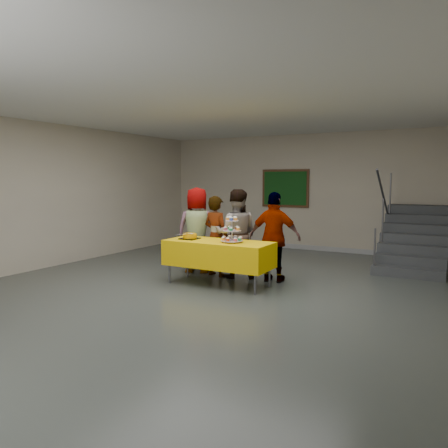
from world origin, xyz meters
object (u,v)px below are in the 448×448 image
object	(u,v)px
schoolchild_b	(216,236)
schoolchild_d	(275,237)
bake_table	(218,253)
noticeboard	(285,188)
bear_cake	(190,236)
schoolchild_a	(197,230)
schoolchild_c	(236,234)
staircase	(416,242)
cupcake_stand	(232,232)

from	to	relation	value
schoolchild_b	schoolchild_d	size ratio (longest dim) A/B	0.94
bake_table	noticeboard	xyz separation A→B (m)	(-0.50, 4.44, 1.04)
bear_cake	noticeboard	world-z (taller)	noticeboard
bear_cake	schoolchild_b	distance (m)	0.66
bake_table	schoolchild_a	size ratio (longest dim) A/B	1.12
schoolchild_b	noticeboard	distance (m)	3.92
schoolchild_a	schoolchild_c	world-z (taller)	schoolchild_a
bake_table	schoolchild_d	world-z (taller)	schoolchild_d
schoolchild_d	schoolchild_c	bearing A→B (deg)	-1.69
schoolchild_b	bake_table	bearing A→B (deg)	135.71
bake_table	schoolchild_a	bearing A→B (deg)	140.87
schoolchild_c	schoolchild_a	bearing A→B (deg)	-29.46
bake_table	schoolchild_a	xyz separation A→B (m)	(-0.91, 0.74, 0.28)
schoolchild_a	staircase	world-z (taller)	staircase
staircase	noticeboard	xyz separation A→B (m)	(-3.32, 0.84, 1.11)
bake_table	schoolchild_c	size ratio (longest dim) A/B	1.14
bake_table	schoolchild_c	xyz separation A→B (m)	(0.00, 0.66, 0.27)
schoolchild_a	schoolchild_b	bearing A→B (deg)	147.18
schoolchild_c	staircase	world-z (taller)	staircase
schoolchild_b	schoolchild_c	bearing A→B (deg)	-160.79
schoolchild_a	schoolchild_b	size ratio (longest dim) A/B	1.10
noticeboard	bear_cake	bearing A→B (deg)	-90.99
bear_cake	noticeboard	size ratio (longest dim) A/B	0.28
schoolchild_a	noticeboard	world-z (taller)	noticeboard
bake_table	noticeboard	bearing A→B (deg)	96.47
cupcake_stand	staircase	size ratio (longest dim) A/B	0.19
bake_table	bear_cake	world-z (taller)	bear_cake
schoolchild_b	bear_cake	bearing A→B (deg)	86.60
bake_table	schoolchild_a	distance (m)	1.21
schoolchild_b	cupcake_stand	bearing A→B (deg)	149.59
schoolchild_c	cupcake_stand	bearing A→B (deg)	87.40
staircase	noticeboard	bearing A→B (deg)	165.88
bear_cake	schoolchild_a	size ratio (longest dim) A/B	0.21
schoolchild_b	schoolchild_d	world-z (taller)	schoolchild_d
cupcake_stand	schoolchild_b	xyz separation A→B (m)	(-0.67, 0.63, -0.18)
schoolchild_d	noticeboard	xyz separation A→B (m)	(-1.26, 3.75, 0.79)
schoolchild_d	cupcake_stand	bearing A→B (deg)	51.21
schoolchild_a	schoolchild_b	xyz separation A→B (m)	(0.51, -0.13, -0.08)
bake_table	schoolchild_b	bearing A→B (deg)	123.23
schoolchild_d	bear_cake	bearing A→B (deg)	23.68
bake_table	bear_cake	bearing A→B (deg)	-178.17
cupcake_stand	noticeboard	distance (m)	4.57
schoolchild_d	staircase	xyz separation A→B (m)	(2.06, 2.91, -0.32)
bake_table	cupcake_stand	size ratio (longest dim) A/B	4.22
schoolchild_b	schoolchild_d	xyz separation A→B (m)	(1.16, 0.08, 0.04)
bake_table	schoolchild_b	size ratio (longest dim) A/B	1.23
schoolchild_a	schoolchild_d	world-z (taller)	schoolchild_a
schoolchild_c	staircase	bearing A→B (deg)	-158.19
bake_table	schoolchild_a	world-z (taller)	schoolchild_a
cupcake_stand	bear_cake	xyz separation A→B (m)	(-0.85, -0.00, -0.12)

